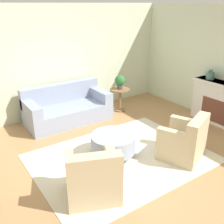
{
  "coord_description": "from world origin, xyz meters",
  "views": [
    {
      "loc": [
        -2.61,
        -3.5,
        2.79
      ],
      "look_at": [
        0.15,
        0.55,
        0.75
      ],
      "focal_mm": 42.0,
      "sensor_mm": 36.0,
      "label": 1
    }
  ],
  "objects_px": {
    "vase_mantel_near": "(210,75)",
    "potted_plant_on_side_table": "(120,81)",
    "side_table": "(120,96)",
    "armchair_right": "(184,141)",
    "couch": "(67,109)",
    "armchair_left": "(93,178)",
    "ottoman_table": "(113,143)"
  },
  "relations": [
    {
      "from": "vase_mantel_near",
      "to": "potted_plant_on_side_table",
      "type": "bearing_deg",
      "value": 132.12
    },
    {
      "from": "vase_mantel_near",
      "to": "armchair_right",
      "type": "bearing_deg",
      "value": -153.11
    },
    {
      "from": "armchair_left",
      "to": "side_table",
      "type": "height_order",
      "value": "armchair_left"
    },
    {
      "from": "armchair_right",
      "to": "potted_plant_on_side_table",
      "type": "distance_m",
      "value": 2.73
    },
    {
      "from": "armchair_left",
      "to": "side_table",
      "type": "xyz_separation_m",
      "value": [
        2.42,
        2.65,
        0.09
      ]
    },
    {
      "from": "ottoman_table",
      "to": "side_table",
      "type": "bearing_deg",
      "value": 51.11
    },
    {
      "from": "couch",
      "to": "armchair_right",
      "type": "xyz_separation_m",
      "value": [
        1.1,
        -2.85,
        0.03
      ]
    },
    {
      "from": "vase_mantel_near",
      "to": "couch",
      "type": "bearing_deg",
      "value": 147.99
    },
    {
      "from": "armchair_right",
      "to": "ottoman_table",
      "type": "relative_size",
      "value": 1.16
    },
    {
      "from": "armchair_right",
      "to": "potted_plant_on_side_table",
      "type": "relative_size",
      "value": 2.64
    },
    {
      "from": "armchair_left",
      "to": "vase_mantel_near",
      "type": "xyz_separation_m",
      "value": [
        3.94,
        0.97,
        0.8
      ]
    },
    {
      "from": "ottoman_table",
      "to": "vase_mantel_near",
      "type": "xyz_separation_m",
      "value": [
        3.01,
        0.17,
        0.85
      ]
    },
    {
      "from": "side_table",
      "to": "vase_mantel_near",
      "type": "height_order",
      "value": "vase_mantel_near"
    },
    {
      "from": "couch",
      "to": "side_table",
      "type": "distance_m",
      "value": 1.52
    },
    {
      "from": "couch",
      "to": "potted_plant_on_side_table",
      "type": "bearing_deg",
      "value": -7.83
    },
    {
      "from": "couch",
      "to": "ottoman_table",
      "type": "bearing_deg",
      "value": -89.92
    },
    {
      "from": "armchair_right",
      "to": "armchair_left",
      "type": "bearing_deg",
      "value": -180.0
    },
    {
      "from": "side_table",
      "to": "potted_plant_on_side_table",
      "type": "relative_size",
      "value": 1.65
    },
    {
      "from": "couch",
      "to": "potted_plant_on_side_table",
      "type": "relative_size",
      "value": 5.45
    },
    {
      "from": "couch",
      "to": "ottoman_table",
      "type": "distance_m",
      "value": 2.06
    },
    {
      "from": "ottoman_table",
      "to": "potted_plant_on_side_table",
      "type": "bearing_deg",
      "value": 51.11
    },
    {
      "from": "vase_mantel_near",
      "to": "side_table",
      "type": "bearing_deg",
      "value": 132.12
    },
    {
      "from": "armchair_left",
      "to": "ottoman_table",
      "type": "distance_m",
      "value": 1.22
    },
    {
      "from": "ottoman_table",
      "to": "side_table",
      "type": "height_order",
      "value": "side_table"
    },
    {
      "from": "armchair_left",
      "to": "vase_mantel_near",
      "type": "bearing_deg",
      "value": 13.84
    },
    {
      "from": "armchair_right",
      "to": "vase_mantel_near",
      "type": "height_order",
      "value": "vase_mantel_near"
    },
    {
      "from": "couch",
      "to": "armchair_left",
      "type": "distance_m",
      "value": 3.0
    },
    {
      "from": "ottoman_table",
      "to": "side_table",
      "type": "xyz_separation_m",
      "value": [
        1.49,
        1.85,
        0.14
      ]
    },
    {
      "from": "side_table",
      "to": "ottoman_table",
      "type": "bearing_deg",
      "value": -128.89
    },
    {
      "from": "ottoman_table",
      "to": "armchair_right",
      "type": "bearing_deg",
      "value": -35.87
    },
    {
      "from": "armchair_left",
      "to": "potted_plant_on_side_table",
      "type": "xyz_separation_m",
      "value": [
        2.42,
        2.65,
        0.51
      ]
    },
    {
      "from": "couch",
      "to": "vase_mantel_near",
      "type": "bearing_deg",
      "value": -32.01
    }
  ]
}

